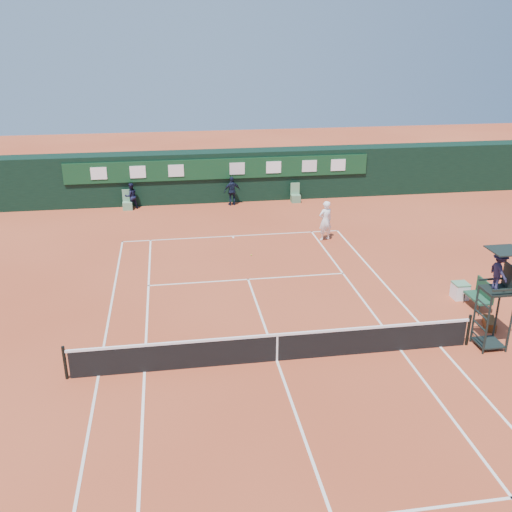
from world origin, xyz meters
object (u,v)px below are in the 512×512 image
(umpire_chair, at_px, (499,278))
(player, at_px, (325,221))
(cooler, at_px, (460,290))
(tennis_net, at_px, (277,347))
(player_bench, at_px, (481,294))

(umpire_chair, bearing_deg, player, 103.35)
(cooler, xyz_separation_m, player, (-3.42, 7.27, 0.68))
(tennis_net, relative_size, umpire_chair, 3.77)
(player_bench, bearing_deg, cooler, 108.45)
(player, bearing_deg, cooler, 96.19)
(player_bench, height_order, cooler, player_bench)
(umpire_chair, relative_size, cooler, 5.30)
(tennis_net, height_order, umpire_chair, umpire_chair)
(tennis_net, bearing_deg, player_bench, 16.42)
(umpire_chair, relative_size, player_bench, 2.85)
(player_bench, bearing_deg, umpire_chair, -113.78)
(umpire_chair, xyz_separation_m, player, (-2.58, 10.85, -1.46))
(tennis_net, relative_size, player, 6.43)
(tennis_net, bearing_deg, umpire_chair, -1.79)
(tennis_net, xyz_separation_m, player, (4.46, 10.63, 0.49))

